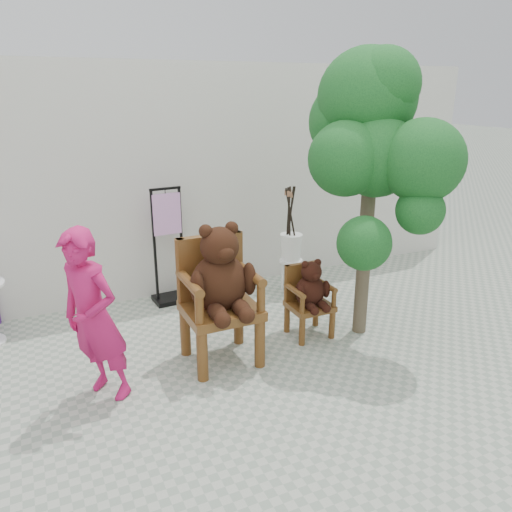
# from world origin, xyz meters

# --- Properties ---
(ground_plane) EXTENTS (60.00, 60.00, 0.00)m
(ground_plane) POSITION_xyz_m (0.00, 0.00, 0.00)
(ground_plane) COLOR #9EA493
(ground_plane) RESTS_ON ground
(back_wall) EXTENTS (9.00, 1.00, 3.00)m
(back_wall) POSITION_xyz_m (0.00, 3.10, 1.50)
(back_wall) COLOR silver
(back_wall) RESTS_ON ground
(chair_big) EXTENTS (0.73, 0.77, 1.46)m
(chair_big) POSITION_xyz_m (-0.30, 0.67, 0.84)
(chair_big) COLOR #4F2D11
(chair_big) RESTS_ON ground
(chair_small) EXTENTS (0.46, 0.49, 0.90)m
(chair_small) POSITION_xyz_m (0.80, 0.76, 0.52)
(chair_small) COLOR #4F2D11
(chair_small) RESTS_ON ground
(person) EXTENTS (0.67, 0.71, 1.62)m
(person) POSITION_xyz_m (-1.53, 0.45, 0.81)
(person) COLOR #BB1758
(person) RESTS_ON ground
(display_stand) EXTENTS (0.47, 0.38, 1.51)m
(display_stand) POSITION_xyz_m (-0.36, 2.35, 0.58)
(display_stand) COLOR black
(display_stand) RESTS_ON ground
(stool_bucket) EXTENTS (0.32, 0.32, 1.45)m
(stool_bucket) POSITION_xyz_m (1.23, 1.99, 0.64)
(stool_bucket) COLOR white
(stool_bucket) RESTS_ON ground
(tree) EXTENTS (1.37, 1.76, 3.10)m
(tree) POSITION_xyz_m (1.40, 0.64, 2.26)
(tree) COLOR #413627
(tree) RESTS_ON ground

